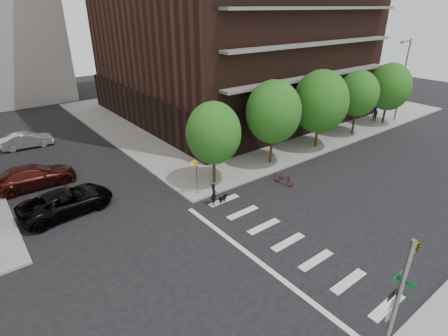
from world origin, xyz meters
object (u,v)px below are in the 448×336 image
parked_car_maroon (33,176)px  pedestrian_far (375,114)px  traffic_signal (391,324)px  parked_car_black (67,201)px  scooter (284,178)px  parked_car_silver (27,140)px  dog_walker (214,194)px

parked_car_maroon → pedestrian_far: size_ratio=3.55×
traffic_signal → pedestrian_far: size_ratio=3.65×
parked_car_maroon → parked_car_black: bearing=-168.9°
parked_car_maroon → scooter: (15.00, -11.14, -0.37)m
traffic_signal → pedestrian_far: bearing=31.0°
pedestrian_far → traffic_signal: bearing=-43.0°
traffic_signal → parked_car_maroon: traffic_signal is taller
parked_car_silver → pedestrian_far: (33.41, -15.98, 0.24)m
traffic_signal → pedestrian_far: 33.03m
traffic_signal → scooter: traffic_signal is taller
parked_car_silver → dog_walker: 20.96m
parked_car_black → parked_car_silver: size_ratio=1.30×
parked_car_silver → scooter: size_ratio=2.46×
dog_walker → parked_car_black: bearing=82.1°
parked_car_maroon → pedestrian_far: bearing=-99.7°
pedestrian_far → parked_car_black: bearing=-76.7°
parked_car_silver → traffic_signal: bearing=-166.0°
traffic_signal → parked_car_silver: size_ratio=1.34×
parked_car_black → dog_walker: bearing=-127.5°
traffic_signal → parked_car_maroon: (-6.41, 23.84, -1.85)m
parked_car_silver → dog_walker: (7.74, -19.48, 0.07)m
traffic_signal → pedestrian_far: traffic_signal is taller
parked_car_maroon → parked_car_silver: 9.21m
traffic_signal → scooter: (8.60, 12.70, -2.22)m
scooter → dog_walker: (-5.99, 0.79, 0.33)m
parked_car_maroon → parked_car_silver: size_ratio=1.31×
parked_car_black → dog_walker: (8.12, -5.10, 0.00)m
scooter → dog_walker: size_ratio=1.12×
scooter → traffic_signal: bearing=-130.1°
parked_car_maroon → scooter: size_ratio=3.21×
parked_car_silver → pedestrian_far: size_ratio=2.72×
traffic_signal → parked_car_silver: bearing=98.9°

